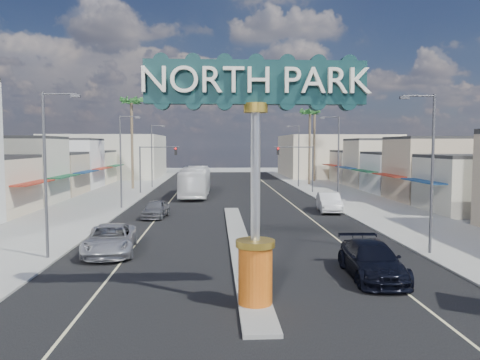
{
  "coord_description": "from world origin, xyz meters",
  "views": [
    {
      "loc": [
        -1.5,
        -15.44,
        6.23
      ],
      "look_at": [
        -0.05,
        12.09,
        4.13
      ],
      "focal_mm": 35.0,
      "sensor_mm": 36.0,
      "label": 1
    }
  ],
  "objects": [
    {
      "name": "storefront_row_left",
      "position": [
        -24.0,
        43.0,
        3.0
      ],
      "size": [
        12.0,
        42.0,
        6.0
      ],
      "primitive_type": "cube",
      "color": "beige",
      "rests_on": "ground"
    },
    {
      "name": "sidewalk_left",
      "position": [
        -14.0,
        30.0,
        0.06
      ],
      "size": [
        8.0,
        120.0,
        0.12
      ],
      "primitive_type": "cube",
      "color": "gray",
      "rests_on": "ground"
    },
    {
      "name": "car_parked_right",
      "position": [
        9.0,
        27.04,
        0.88
      ],
      "size": [
        2.45,
        5.53,
        1.77
      ],
      "primitive_type": "imported",
      "rotation": [
        0.0,
        0.0,
        -0.11
      ],
      "color": "silver",
      "rests_on": "ground"
    },
    {
      "name": "backdrop_far_right",
      "position": [
        22.0,
        75.0,
        4.0
      ],
      "size": [
        20.0,
        20.0,
        8.0
      ],
      "primitive_type": "cube",
      "color": "beige",
      "rests_on": "ground"
    },
    {
      "name": "suv_right",
      "position": [
        5.79,
        5.7,
        0.83
      ],
      "size": [
        2.56,
        5.79,
        1.65
      ],
      "primitive_type": "imported",
      "rotation": [
        0.0,
        0.0,
        -0.04
      ],
      "color": "black",
      "rests_on": "ground"
    },
    {
      "name": "ground",
      "position": [
        0.0,
        30.0,
        0.0
      ],
      "size": [
        160.0,
        160.0,
        0.0
      ],
      "primitive_type": "plane",
      "color": "gray",
      "rests_on": "ground"
    },
    {
      "name": "city_bus",
      "position": [
        -3.92,
        40.76,
        1.79
      ],
      "size": [
        3.35,
        12.89,
        3.57
      ],
      "primitive_type": "imported",
      "rotation": [
        0.0,
        0.0,
        -0.03
      ],
      "color": "white",
      "rests_on": "ground"
    },
    {
      "name": "sidewalk_right",
      "position": [
        14.0,
        30.0,
        0.06
      ],
      "size": [
        8.0,
        120.0,
        0.12
      ],
      "primitive_type": "cube",
      "color": "gray",
      "rests_on": "ground"
    },
    {
      "name": "median_island",
      "position": [
        0.0,
        14.0,
        0.08
      ],
      "size": [
        1.3,
        30.0,
        0.16
      ],
      "primitive_type": "cube",
      "color": "gray",
      "rests_on": "ground"
    },
    {
      "name": "storefront_row_right",
      "position": [
        24.0,
        43.0,
        3.0
      ],
      "size": [
        12.0,
        42.0,
        6.0
      ],
      "primitive_type": "cube",
      "color": "#B7B29E",
      "rests_on": "ground"
    },
    {
      "name": "streetlight_r_mid",
      "position": [
        10.43,
        30.0,
        5.07
      ],
      "size": [
        2.03,
        0.22,
        9.0
      ],
      "color": "#47474C",
      "rests_on": "ground"
    },
    {
      "name": "palm_right_mid",
      "position": [
        13.0,
        56.0,
        10.6
      ],
      "size": [
        2.6,
        2.6,
        12.1
      ],
      "color": "brown",
      "rests_on": "ground"
    },
    {
      "name": "road",
      "position": [
        0.0,
        30.0,
        0.01
      ],
      "size": [
        20.0,
        120.0,
        0.01
      ],
      "primitive_type": "cube",
      "color": "black",
      "rests_on": "ground"
    },
    {
      "name": "streetlight_r_near",
      "position": [
        10.43,
        10.0,
        5.07
      ],
      "size": [
        2.03,
        0.22,
        9.0
      ],
      "color": "#47474C",
      "rests_on": "ground"
    },
    {
      "name": "suv_left",
      "position": [
        -7.52,
        11.24,
        0.82
      ],
      "size": [
        3.34,
        6.15,
        1.64
      ],
      "primitive_type": "imported",
      "rotation": [
        0.0,
        0.0,
        0.11
      ],
      "color": "silver",
      "rests_on": "ground"
    },
    {
      "name": "traffic_signal_right",
      "position": [
        9.18,
        43.99,
        4.27
      ],
      "size": [
        5.09,
        0.45,
        6.0
      ],
      "color": "#47474C",
      "rests_on": "ground"
    },
    {
      "name": "streetlight_l_near",
      "position": [
        -10.43,
        10.0,
        5.07
      ],
      "size": [
        2.03,
        0.22,
        9.0
      ],
      "color": "#47474C",
      "rests_on": "ground"
    },
    {
      "name": "streetlight_l_mid",
      "position": [
        -10.43,
        30.0,
        5.07
      ],
      "size": [
        2.03,
        0.22,
        9.0
      ],
      "color": "#47474C",
      "rests_on": "ground"
    },
    {
      "name": "traffic_signal_left",
      "position": [
        -9.18,
        43.99,
        4.27
      ],
      "size": [
        5.09,
        0.45,
        6.0
      ],
      "color": "#47474C",
      "rests_on": "ground"
    },
    {
      "name": "palm_right_far",
      "position": [
        15.0,
        62.0,
        12.39
      ],
      "size": [
        2.6,
        2.6,
        14.1
      ],
      "color": "brown",
      "rests_on": "ground"
    },
    {
      "name": "streetlight_r_far",
      "position": [
        10.43,
        52.0,
        5.07
      ],
      "size": [
        2.03,
        0.22,
        9.0
      ],
      "color": "#47474C",
      "rests_on": "ground"
    },
    {
      "name": "streetlight_l_far",
      "position": [
        -10.43,
        52.0,
        5.07
      ],
      "size": [
        2.03,
        0.22,
        9.0
      ],
      "color": "#47474C",
      "rests_on": "ground"
    },
    {
      "name": "backdrop_far_left",
      "position": [
        -22.0,
        75.0,
        4.0
      ],
      "size": [
        20.0,
        20.0,
        8.0
      ],
      "primitive_type": "cube",
      "color": "#B7B29E",
      "rests_on": "ground"
    },
    {
      "name": "palm_left_far",
      "position": [
        -13.0,
        50.0,
        11.5
      ],
      "size": [
        2.6,
        2.6,
        13.1
      ],
      "color": "brown",
      "rests_on": "ground"
    },
    {
      "name": "car_parked_left",
      "position": [
        -6.59,
        24.3,
        0.76
      ],
      "size": [
        2.24,
        4.6,
        1.51
      ],
      "primitive_type": "imported",
      "rotation": [
        0.0,
        0.0,
        -0.11
      ],
      "color": "slate",
      "rests_on": "ground"
    },
    {
      "name": "gateway_sign",
      "position": [
        0.0,
        1.98,
        5.93
      ],
      "size": [
        8.2,
        1.5,
        9.15
      ],
      "color": "#C94F0F",
      "rests_on": "median_island"
    }
  ]
}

